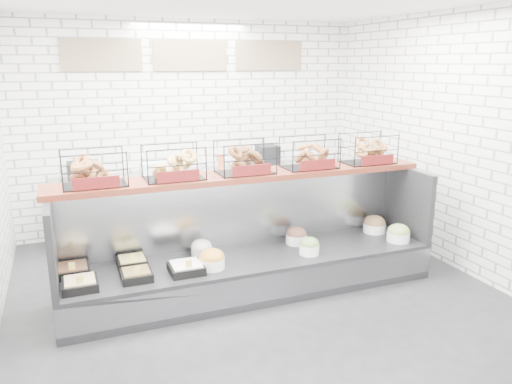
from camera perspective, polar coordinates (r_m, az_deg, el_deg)
name	(u,v)px	position (r m, az deg, el deg)	size (l,w,h in m)	color
ground	(263,301)	(5.30, 0.81, -12.39)	(5.50, 5.50, 0.00)	black
room_shell	(242,97)	(5.30, -1.62, 10.83)	(5.02, 5.51, 3.01)	white
display_case	(251,260)	(5.46, -0.58, -7.81)	(4.00, 0.90, 1.20)	black
bagel_shelf	(245,162)	(5.31, -1.28, 3.48)	(4.10, 0.50, 0.40)	#4B1910
prep_counter	(199,200)	(7.29, -6.50, -0.90)	(4.00, 0.60, 1.20)	#93969B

